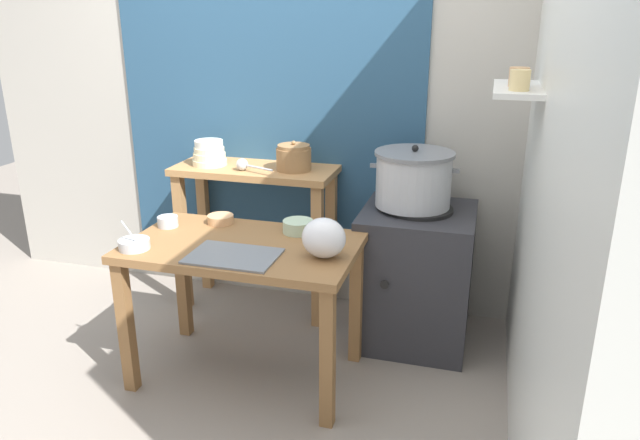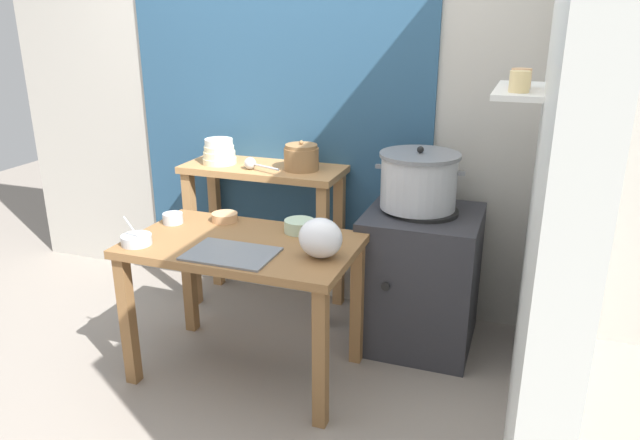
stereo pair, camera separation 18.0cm
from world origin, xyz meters
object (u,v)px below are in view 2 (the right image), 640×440
stove_block (420,278)px  prep_bowl_3 (325,237)px  prep_bowl_4 (173,218)px  clay_pot (301,157)px  back_shelf_table (264,202)px  bowl_stack_enamel (219,152)px  plastic_bag (320,238)px  prep_table (244,262)px  prep_bowl_0 (225,217)px  serving_tray (231,254)px  steamer_pot (419,180)px  ladle (251,164)px  prep_bowl_1 (299,226)px  prep_bowl_2 (136,239)px

stove_block → prep_bowl_3: stove_block is taller
stove_block → prep_bowl_4: bearing=-158.1°
clay_pot → stove_block: bearing=-9.9°
back_shelf_table → prep_bowl_4: (-0.23, -0.62, 0.07)m
stove_block → bowl_stack_enamel: bearing=175.3°
prep_bowl_3 → prep_bowl_4: bearing=-179.6°
stove_block → plastic_bag: (-0.34, -0.66, 0.43)m
prep_table → prep_bowl_0: bearing=133.5°
clay_pot → prep_bowl_3: bearing=-59.7°
serving_tray → steamer_pot: bearing=48.8°
steamer_pot → ladle: (-0.98, 0.02, 0.01)m
ladle → prep_bowl_1: size_ratio=1.66×
bowl_stack_enamel → prep_bowl_4: bowl_stack_enamel is taller
prep_bowl_2 → prep_bowl_4: 0.32m
bowl_stack_enamel → prep_bowl_4: bearing=-86.1°
prep_bowl_0 → prep_bowl_3: 0.61m
prep_table → stove_block: stove_block is taller
bowl_stack_enamel → plastic_bag: (0.92, -0.77, -0.16)m
bowl_stack_enamel → ladle: size_ratio=0.80×
plastic_bag → prep_bowl_2: plastic_bag is taller
prep_bowl_1 → prep_bowl_4: 0.68m
prep_bowl_3 → prep_bowl_4: 0.84m
plastic_bag → prep_bowl_0: plastic_bag is taller
stove_block → prep_bowl_3: size_ratio=7.61×
clay_pot → prep_bowl_1: size_ratio=1.32×
serving_tray → prep_bowl_3: 0.46m
plastic_bag → prep_bowl_0: 0.71m
ladle → plastic_bag: ladle is taller
prep_bowl_0 → prep_bowl_3: (0.60, -0.12, 0.00)m
prep_bowl_0 → prep_bowl_1: (0.43, -0.02, 0.01)m
bowl_stack_enamel → prep_bowl_0: (0.28, -0.47, -0.22)m
prep_table → prep_bowl_1: prep_bowl_1 is taller
stove_block → prep_table: bearing=-141.6°
stove_block → ladle: ladle is taller
steamer_pot → prep_bowl_2: size_ratio=3.18×
prep_table → prep_bowl_3: size_ratio=10.73×
back_shelf_table → prep_bowl_2: (-0.23, -0.94, 0.07)m
stove_block → prep_bowl_2: (-1.22, -0.81, 0.36)m
prep_table → plastic_bag: plastic_bag is taller
clay_pot → plastic_bag: (0.40, -0.79, -0.16)m
prep_bowl_2 → prep_bowl_4: size_ratio=1.41×
prep_bowl_0 → prep_bowl_1: 0.43m
serving_tray → back_shelf_table: bearing=105.7°
prep_bowl_3 → plastic_bag: bearing=-77.1°
prep_table → back_shelf_table: size_ratio=1.15×
stove_block → steamer_pot: (-0.04, 0.02, 0.55)m
ladle → serving_tray: (0.28, -0.81, -0.21)m
steamer_pot → prep_bowl_4: (-1.18, -0.51, -0.18)m
prep_bowl_2 → clay_pot: bearing=63.3°
prep_bowl_2 → bowl_stack_enamel: bearing=92.9°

